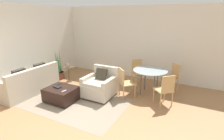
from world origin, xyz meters
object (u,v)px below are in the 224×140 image
at_px(potted_plant, 59,73).
at_px(dining_chair_near_right, 165,88).
at_px(couch, 29,84).
at_px(dining_chair_near_left, 124,81).
at_px(picture_frame, 68,65).
at_px(dining_chair_far_right, 173,75).
at_px(book_stack, 57,87).
at_px(tv_remote_secondary, 59,84).
at_px(tv_remote_primary, 64,91).
at_px(ottoman, 61,94).
at_px(dining_chair_far_left, 138,70).
at_px(side_table, 69,71).
at_px(armchair, 100,85).
at_px(dining_table, 150,73).

xyz_separation_m(potted_plant, dining_chair_near_right, (4.13, -0.33, 0.27)).
relative_size(couch, dining_chair_near_left, 2.07).
xyz_separation_m(picture_frame, dining_chair_far_right, (3.56, 0.92, -0.14)).
relative_size(book_stack, picture_frame, 1.38).
xyz_separation_m(couch, tv_remote_secondary, (1.12, 0.18, 0.12)).
bearing_deg(potted_plant, tv_remote_primary, -42.58).
xyz_separation_m(ottoman, tv_remote_secondary, (-0.22, 0.17, 0.19)).
bearing_deg(tv_remote_primary, dining_chair_far_left, 61.99).
height_order(ottoman, side_table, side_table).
distance_m(tv_remote_primary, dining_chair_far_left, 2.71).
relative_size(book_stack, side_table, 0.44).
xyz_separation_m(couch, picture_frame, (0.47, 1.35, 0.36)).
bearing_deg(tv_remote_primary, book_stack, 163.77).
bearing_deg(potted_plant, couch, -86.06).
height_order(armchair, dining_chair_near_right, dining_chair_near_right).
distance_m(potted_plant, picture_frame, 0.70).
distance_m(picture_frame, dining_chair_near_left, 2.39).
bearing_deg(couch, dining_table, 26.04).
bearing_deg(potted_plant, dining_chair_far_right, 11.83).
relative_size(couch, picture_frame, 10.36).
xyz_separation_m(book_stack, potted_plant, (-1.31, 1.43, -0.18)).
distance_m(tv_remote_primary, potted_plant, 2.26).
xyz_separation_m(ottoman, book_stack, (-0.12, -0.02, 0.20)).
bearing_deg(potted_plant, armchair, -14.39).
bearing_deg(dining_chair_near_left, couch, -159.13).
bearing_deg(dining_chair_far_right, dining_table, -135.00).
bearing_deg(dining_table, couch, -153.96).
relative_size(tv_remote_secondary, potted_plant, 0.12).
relative_size(tv_remote_secondary, dining_chair_near_left, 0.16).
bearing_deg(dining_table, potted_plant, -175.64).
distance_m(ottoman, dining_chair_near_right, 2.92).
bearing_deg(book_stack, dining_chair_far_left, 54.67).
height_order(book_stack, dining_chair_near_right, dining_chair_near_right).
distance_m(potted_plant, dining_chair_near_left, 2.97).
distance_m(dining_table, dining_chair_near_left, 0.86).
bearing_deg(side_table, tv_remote_secondary, -60.92).
bearing_deg(dining_chair_far_left, tv_remote_secondary, -129.46).
height_order(tv_remote_primary, tv_remote_secondary, same).
height_order(ottoman, dining_chair_near_right, dining_chair_near_right).
xyz_separation_m(tv_remote_primary, dining_table, (1.87, 1.80, 0.26)).
distance_m(couch, dining_table, 3.84).
xyz_separation_m(couch, dining_table, (3.43, 1.68, 0.38)).
bearing_deg(tv_remote_secondary, picture_frame, 119.08).
xyz_separation_m(armchair, dining_chair_near_left, (0.69, 0.25, 0.17)).
bearing_deg(picture_frame, armchair, -17.11).
xyz_separation_m(tv_remote_secondary, dining_chair_far_right, (2.91, 2.09, 0.10)).
height_order(couch, picture_frame, couch).
xyz_separation_m(side_table, dining_chair_near_right, (3.56, -0.27, 0.12)).
distance_m(dining_table, dining_chair_far_left, 0.86).
xyz_separation_m(picture_frame, dining_chair_near_right, (3.56, -0.27, -0.14)).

